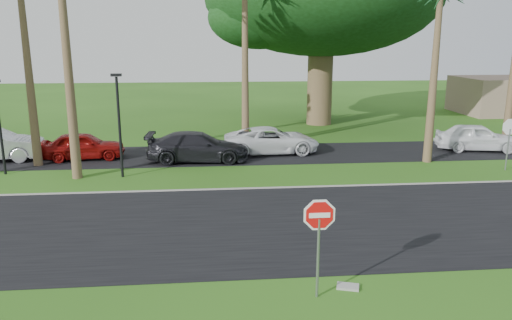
{
  "coord_description": "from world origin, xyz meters",
  "views": [
    {
      "loc": [
        -1.99,
        -13.8,
        6.09
      ],
      "look_at": [
        -0.35,
        3.78,
        1.8
      ],
      "focal_mm": 35.0,
      "sensor_mm": 36.0,
      "label": 1
    }
  ],
  "objects_px": {
    "car_red": "(83,146)",
    "car_pickup": "(477,137)",
    "stop_sign_near": "(319,228)",
    "car_minivan": "(272,141)",
    "car_dark": "(198,147)",
    "stop_sign_far": "(509,134)"
  },
  "relations": [
    {
      "from": "stop_sign_far",
      "to": "car_pickup",
      "type": "distance_m",
      "value": 4.44
    },
    {
      "from": "stop_sign_far",
      "to": "car_red",
      "type": "distance_m",
      "value": 21.0
    },
    {
      "from": "stop_sign_near",
      "to": "car_red",
      "type": "xyz_separation_m",
      "value": [
        -9.06,
        15.15,
        -1.07
      ]
    },
    {
      "from": "car_minivan",
      "to": "car_pickup",
      "type": "xyz_separation_m",
      "value": [
        11.5,
        -0.39,
        0.04
      ]
    },
    {
      "from": "car_dark",
      "to": "car_red",
      "type": "bearing_deg",
      "value": 83.19
    },
    {
      "from": "stop_sign_near",
      "to": "car_minivan",
      "type": "height_order",
      "value": "stop_sign_near"
    },
    {
      "from": "car_dark",
      "to": "car_pickup",
      "type": "bearing_deg",
      "value": -83.3
    },
    {
      "from": "car_pickup",
      "to": "car_minivan",
      "type": "bearing_deg",
      "value": 98.9
    },
    {
      "from": "car_minivan",
      "to": "car_pickup",
      "type": "height_order",
      "value": "car_pickup"
    },
    {
      "from": "car_pickup",
      "to": "stop_sign_far",
      "type": "bearing_deg",
      "value": 179.59
    },
    {
      "from": "stop_sign_far",
      "to": "car_red",
      "type": "xyz_separation_m",
      "value": [
        -20.56,
        4.15,
        -1.07
      ]
    },
    {
      "from": "stop_sign_near",
      "to": "car_pickup",
      "type": "height_order",
      "value": "stop_sign_near"
    },
    {
      "from": "stop_sign_far",
      "to": "car_minivan",
      "type": "bearing_deg",
      "value": -23.45
    },
    {
      "from": "car_red",
      "to": "car_pickup",
      "type": "xyz_separation_m",
      "value": [
        21.4,
        0.09,
        0.05
      ]
    },
    {
      "from": "stop_sign_far",
      "to": "car_minivan",
      "type": "xyz_separation_m",
      "value": [
        -10.66,
        4.62,
        -1.06
      ]
    },
    {
      "from": "car_red",
      "to": "car_minivan",
      "type": "relative_size",
      "value": 0.81
    },
    {
      "from": "stop_sign_far",
      "to": "car_pickup",
      "type": "bearing_deg",
      "value": -101.23
    },
    {
      "from": "stop_sign_near",
      "to": "car_pickup",
      "type": "xyz_separation_m",
      "value": [
        12.34,
        15.24,
        -1.02
      ]
    },
    {
      "from": "car_dark",
      "to": "car_pickup",
      "type": "distance_m",
      "value": 15.53
    },
    {
      "from": "car_red",
      "to": "car_dark",
      "type": "bearing_deg",
      "value": -105.39
    },
    {
      "from": "stop_sign_near",
      "to": "car_pickup",
      "type": "distance_m",
      "value": 19.64
    },
    {
      "from": "stop_sign_near",
      "to": "car_pickup",
      "type": "bearing_deg",
      "value": 51.0
    }
  ]
}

